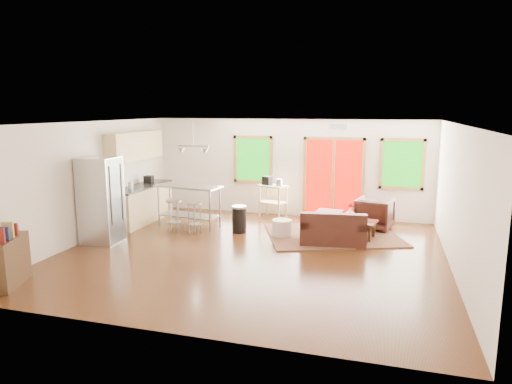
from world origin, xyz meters
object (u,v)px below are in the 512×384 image
(island, at_px, (189,198))
(coffee_table, at_px, (352,223))
(ottoman, at_px, (329,220))
(loveseat, at_px, (333,231))
(refrigerator, at_px, (101,200))
(armchair, at_px, (375,212))
(rug, at_px, (332,235))
(kitchen_cart, at_px, (272,190))

(island, bearing_deg, coffee_table, 0.47)
(coffee_table, xyz_separation_m, island, (-3.97, -0.03, 0.34))
(ottoman, relative_size, island, 0.37)
(coffee_table, bearing_deg, loveseat, -121.40)
(loveseat, xyz_separation_m, refrigerator, (-4.83, -1.23, 0.64))
(armchair, distance_m, refrigerator, 6.30)
(loveseat, bearing_deg, rug, 89.94)
(loveseat, relative_size, island, 0.87)
(kitchen_cart, bearing_deg, armchair, -10.67)
(rug, bearing_deg, island, -178.29)
(kitchen_cart, bearing_deg, island, -140.23)
(armchair, height_order, island, island)
(loveseat, height_order, ottoman, loveseat)
(rug, bearing_deg, armchair, 43.49)
(loveseat, height_order, island, island)
(armchair, height_order, kitchen_cart, kitchen_cart)
(refrigerator, bearing_deg, rug, 18.74)
(coffee_table, relative_size, island, 0.67)
(loveseat, bearing_deg, kitchen_cart, 125.46)
(armchair, distance_m, kitchen_cart, 2.73)
(loveseat, relative_size, armchair, 1.74)
(rug, xyz_separation_m, coffee_table, (0.45, -0.07, 0.34))
(loveseat, bearing_deg, refrigerator, -172.75)
(refrigerator, distance_m, island, 2.19)
(loveseat, relative_size, kitchen_cart, 1.33)
(loveseat, xyz_separation_m, kitchen_cart, (-1.85, 2.02, 0.46))
(rug, distance_m, kitchen_cart, 2.35)
(loveseat, bearing_deg, armchair, 54.85)
(island, bearing_deg, ottoman, 12.80)
(loveseat, relative_size, ottoman, 2.36)
(island, height_order, kitchen_cart, kitchen_cart)
(rug, height_order, island, island)
(armchair, bearing_deg, refrigerator, 38.77)
(armchair, relative_size, island, 0.50)
(armchair, distance_m, ottoman, 1.10)
(loveseat, height_order, coffee_table, loveseat)
(rug, distance_m, ottoman, 0.70)
(kitchen_cart, bearing_deg, coffee_table, -32.75)
(rug, xyz_separation_m, island, (-3.52, -0.11, 0.68))
(kitchen_cart, bearing_deg, ottoman, -23.53)
(armchair, bearing_deg, rug, 56.32)
(rug, height_order, refrigerator, refrigerator)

